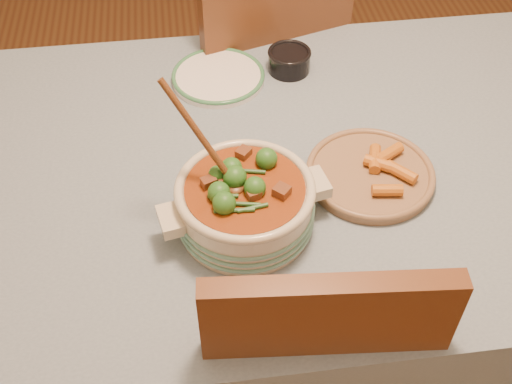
# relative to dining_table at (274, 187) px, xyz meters

# --- Properties ---
(floor) EXTENTS (4.50, 4.50, 0.00)m
(floor) POSITION_rel_dining_table_xyz_m (0.00, 0.00, -0.66)
(floor) COLOR #452413
(floor) RESTS_ON ground
(dining_table) EXTENTS (1.68, 1.08, 0.76)m
(dining_table) POSITION_rel_dining_table_xyz_m (0.00, 0.00, 0.00)
(dining_table) COLOR brown
(dining_table) RESTS_ON floor
(stew_casserole) EXTENTS (0.37, 0.33, 0.34)m
(stew_casserole) POSITION_rel_dining_table_xyz_m (-0.09, -0.18, 0.16)
(stew_casserole) COLOR beige
(stew_casserole) RESTS_ON dining_table
(white_plate) EXTENTS (0.30, 0.30, 0.02)m
(white_plate) POSITION_rel_dining_table_xyz_m (-0.10, 0.32, 0.10)
(white_plate) COLOR white
(white_plate) RESTS_ON dining_table
(condiment_bowl) EXTENTS (0.12, 0.12, 0.06)m
(condiment_bowl) POSITION_rel_dining_table_xyz_m (0.09, 0.34, 0.13)
(condiment_bowl) COLOR black
(condiment_bowl) RESTS_ON dining_table
(fried_plate) EXTENTS (0.29, 0.29, 0.05)m
(fried_plate) POSITION_rel_dining_table_xyz_m (0.20, -0.09, 0.11)
(fried_plate) COLOR #8C684D
(fried_plate) RESTS_ON dining_table
(chair_far) EXTENTS (0.57, 0.57, 0.98)m
(chair_far) POSITION_rel_dining_table_xyz_m (0.05, 0.61, -0.11)
(chair_far) COLOR brown
(chair_far) RESTS_ON floor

